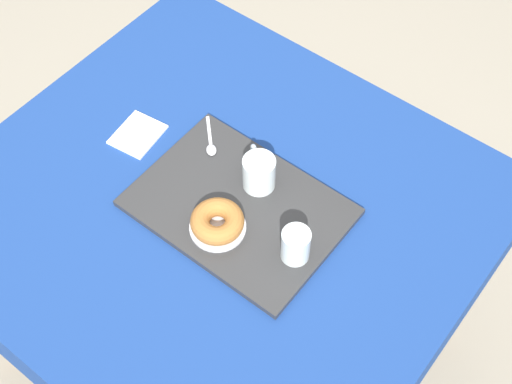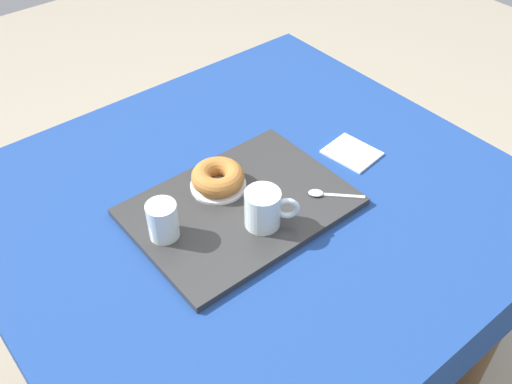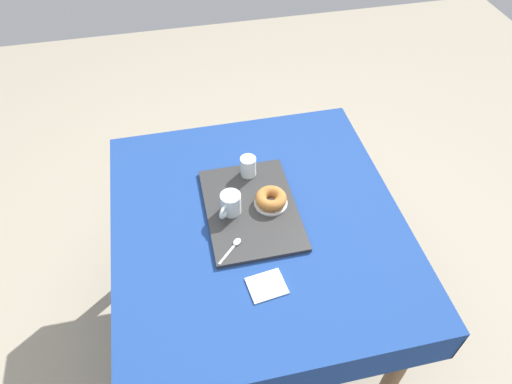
{
  "view_description": "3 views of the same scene",
  "coord_description": "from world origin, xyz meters",
  "px_view_note": "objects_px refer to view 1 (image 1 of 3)",
  "views": [
    {
      "loc": [
        0.64,
        -0.68,
        2.14
      ],
      "look_at": [
        0.08,
        0.05,
        0.83
      ],
      "focal_mm": 50.73,
      "sensor_mm": 36.0,
      "label": 1
    },
    {
      "loc": [
        0.6,
        0.74,
        1.66
      ],
      "look_at": [
        0.02,
        0.04,
        0.83
      ],
      "focal_mm": 40.48,
      "sensor_mm": 36.0,
      "label": 2
    },
    {
      "loc": [
        -1.06,
        0.24,
        2.1
      ],
      "look_at": [
        0.08,
        -0.01,
        0.84
      ],
      "focal_mm": 32.45,
      "sensor_mm": 36.0,
      "label": 3
    }
  ],
  "objects_px": {
    "dining_table": "(219,226)",
    "tea_mug_left": "(259,173)",
    "donut_plate_left": "(218,227)",
    "paper_napkin": "(138,135)",
    "sugar_donut_left": "(217,221)",
    "teaspoon_near": "(211,145)",
    "water_glass_near": "(296,246)",
    "serving_tray": "(239,207)"
  },
  "relations": [
    {
      "from": "tea_mug_left",
      "to": "paper_napkin",
      "type": "bearing_deg",
      "value": -169.87
    },
    {
      "from": "donut_plate_left",
      "to": "tea_mug_left",
      "type": "bearing_deg",
      "value": 91.66
    },
    {
      "from": "water_glass_near",
      "to": "tea_mug_left",
      "type": "bearing_deg",
      "value": 150.08
    },
    {
      "from": "dining_table",
      "to": "tea_mug_left",
      "type": "height_order",
      "value": "tea_mug_left"
    },
    {
      "from": "paper_napkin",
      "to": "dining_table",
      "type": "bearing_deg",
      "value": -6.64
    },
    {
      "from": "donut_plate_left",
      "to": "teaspoon_near",
      "type": "relative_size",
      "value": 1.26
    },
    {
      "from": "teaspoon_near",
      "to": "paper_napkin",
      "type": "height_order",
      "value": "teaspoon_near"
    },
    {
      "from": "sugar_donut_left",
      "to": "donut_plate_left",
      "type": "bearing_deg",
      "value": -90.0
    },
    {
      "from": "sugar_donut_left",
      "to": "teaspoon_near",
      "type": "bearing_deg",
      "value": 133.84
    },
    {
      "from": "tea_mug_left",
      "to": "paper_napkin",
      "type": "height_order",
      "value": "tea_mug_left"
    },
    {
      "from": "dining_table",
      "to": "sugar_donut_left",
      "type": "distance_m",
      "value": 0.17
    },
    {
      "from": "tea_mug_left",
      "to": "water_glass_near",
      "type": "height_order",
      "value": "tea_mug_left"
    },
    {
      "from": "water_glass_near",
      "to": "paper_napkin",
      "type": "distance_m",
      "value": 0.51
    },
    {
      "from": "water_glass_near",
      "to": "teaspoon_near",
      "type": "height_order",
      "value": "water_glass_near"
    },
    {
      "from": "paper_napkin",
      "to": "donut_plate_left",
      "type": "bearing_deg",
      "value": -15.71
    },
    {
      "from": "teaspoon_near",
      "to": "tea_mug_left",
      "type": "bearing_deg",
      "value": 39.35
    },
    {
      "from": "water_glass_near",
      "to": "paper_napkin",
      "type": "height_order",
      "value": "water_glass_near"
    },
    {
      "from": "sugar_donut_left",
      "to": "paper_napkin",
      "type": "height_order",
      "value": "sugar_donut_left"
    },
    {
      "from": "donut_plate_left",
      "to": "paper_napkin",
      "type": "height_order",
      "value": "donut_plate_left"
    },
    {
      "from": "dining_table",
      "to": "donut_plate_left",
      "type": "relative_size",
      "value": 9.17
    },
    {
      "from": "dining_table",
      "to": "sugar_donut_left",
      "type": "relative_size",
      "value": 9.71
    },
    {
      "from": "sugar_donut_left",
      "to": "paper_napkin",
      "type": "xyz_separation_m",
      "value": [
        -0.33,
        0.09,
        -0.04
      ]
    },
    {
      "from": "dining_table",
      "to": "teaspoon_near",
      "type": "relative_size",
      "value": 11.56
    },
    {
      "from": "donut_plate_left",
      "to": "serving_tray",
      "type": "bearing_deg",
      "value": 91.83
    },
    {
      "from": "donut_plate_left",
      "to": "teaspoon_near",
      "type": "xyz_separation_m",
      "value": [
        -0.16,
        0.17,
        0.0
      ]
    },
    {
      "from": "dining_table",
      "to": "serving_tray",
      "type": "distance_m",
      "value": 0.12
    },
    {
      "from": "dining_table",
      "to": "water_glass_near",
      "type": "relative_size",
      "value": 13.99
    },
    {
      "from": "tea_mug_left",
      "to": "donut_plate_left",
      "type": "distance_m",
      "value": 0.16
    },
    {
      "from": "tea_mug_left",
      "to": "paper_napkin",
      "type": "relative_size",
      "value": 0.83
    },
    {
      "from": "sugar_donut_left",
      "to": "paper_napkin",
      "type": "relative_size",
      "value": 0.99
    },
    {
      "from": "donut_plate_left",
      "to": "paper_napkin",
      "type": "bearing_deg",
      "value": 164.29
    },
    {
      "from": "serving_tray",
      "to": "water_glass_near",
      "type": "height_order",
      "value": "water_glass_near"
    },
    {
      "from": "serving_tray",
      "to": "water_glass_near",
      "type": "xyz_separation_m",
      "value": [
        0.18,
        -0.03,
        0.04
      ]
    },
    {
      "from": "tea_mug_left",
      "to": "sugar_donut_left",
      "type": "distance_m",
      "value": 0.15
    },
    {
      "from": "tea_mug_left",
      "to": "sugar_donut_left",
      "type": "bearing_deg",
      "value": -88.34
    },
    {
      "from": "paper_napkin",
      "to": "tea_mug_left",
      "type": "bearing_deg",
      "value": 10.13
    },
    {
      "from": "water_glass_near",
      "to": "paper_napkin",
      "type": "xyz_separation_m",
      "value": [
        -0.51,
        0.04,
        -0.05
      ]
    },
    {
      "from": "dining_table",
      "to": "paper_napkin",
      "type": "distance_m",
      "value": 0.3
    },
    {
      "from": "serving_tray",
      "to": "teaspoon_near",
      "type": "bearing_deg",
      "value": 149.98
    },
    {
      "from": "dining_table",
      "to": "donut_plate_left",
      "type": "height_order",
      "value": "donut_plate_left"
    },
    {
      "from": "donut_plate_left",
      "to": "teaspoon_near",
      "type": "distance_m",
      "value": 0.23
    },
    {
      "from": "water_glass_near",
      "to": "sugar_donut_left",
      "type": "xyz_separation_m",
      "value": [
        -0.17,
        -0.05,
        -0.01
      ]
    }
  ]
}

